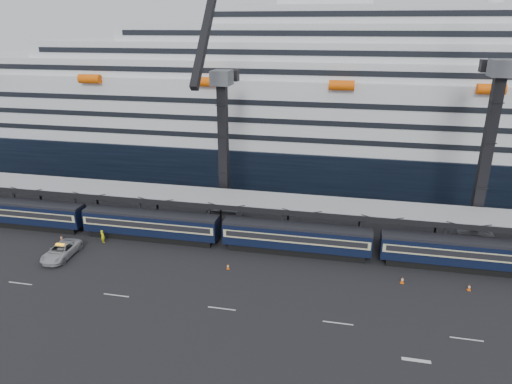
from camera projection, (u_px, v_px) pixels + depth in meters
ground at (358, 303)px, 48.62m from camera, size 260.00×260.00×0.00m
lane_markings at (448, 345)px, 42.24m from camera, size 111.00×4.27×0.02m
train at (322, 240)px, 57.93m from camera, size 133.05×3.00×4.05m
canopy at (361, 209)px, 59.65m from camera, size 130.00×6.25×5.53m
cruise_ship at (357, 111)px, 86.76m from camera, size 214.09×28.84×34.00m
crane_dark_near at (223, 143)px, 65.40m from camera, size 4.50×17.75×35.08m
crane_dark_mid at (488, 148)px, 57.24m from camera, size 4.50×18.24×39.64m
pickup_truck at (61, 251)px, 57.86m from camera, size 3.17×6.35×1.73m
worker at (103, 236)px, 61.75m from camera, size 0.78×0.65×1.83m
traffic_cone_a at (74, 248)px, 59.67m from camera, size 0.37×0.37×0.74m
traffic_cone_b at (61, 238)px, 62.62m from camera, size 0.35×0.35×0.69m
traffic_cone_c at (228, 266)px, 55.25m from camera, size 0.35×0.35×0.69m
traffic_cone_d at (402, 280)px, 52.21m from camera, size 0.42×0.42×0.83m
traffic_cone_e at (469, 287)px, 50.82m from camera, size 0.37×0.37×0.75m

